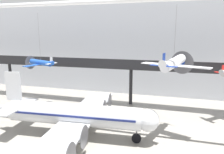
# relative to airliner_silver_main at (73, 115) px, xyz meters

# --- Properties ---
(hangar_back_wall) EXTENTS (140.00, 3.00, 22.62)m
(hangar_back_wall) POSITION_rel_airliner_silver_main_xyz_m (4.95, 26.26, 7.96)
(hangar_back_wall) COLOR silver
(hangar_back_wall) RESTS_ON ground
(mezzanine_walkway) EXTENTS (110.00, 3.20, 9.79)m
(mezzanine_walkway) POSITION_rel_airliner_silver_main_xyz_m (4.95, 16.05, 4.78)
(mezzanine_walkway) COLOR black
(mezzanine_walkway) RESTS_ON ground
(ceiling_truss_beam) EXTENTS (120.00, 0.60, 0.60)m
(ceiling_truss_beam) POSITION_rel_airliner_silver_main_xyz_m (4.95, 1.78, 15.52)
(ceiling_truss_beam) COLOR silver
(airliner_silver_main) EXTENTS (24.62, 28.04, 9.27)m
(airliner_silver_main) POSITION_rel_airliner_silver_main_xyz_m (0.00, 0.00, 0.00)
(airliner_silver_main) COLOR silver
(airliner_silver_main) RESTS_ON ground
(suspended_plane_white_twin) EXTENTS (9.60, 8.19, 9.72)m
(suspended_plane_white_twin) POSITION_rel_airliner_silver_main_xyz_m (13.39, 4.03, 7.44)
(suspended_plane_white_twin) COLOR silver
(suspended_plane_blue_trainer) EXTENTS (6.15, 7.45, 10.59)m
(suspended_plane_blue_trainer) POSITION_rel_airliner_silver_main_xyz_m (-11.23, 9.43, 5.88)
(suspended_plane_blue_trainer) COLOR #1E4CAD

